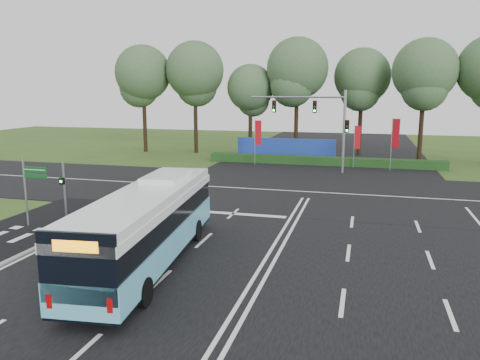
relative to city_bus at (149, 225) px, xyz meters
name	(u,v)px	position (x,y,z in m)	size (l,w,h in m)	color
ground	(273,247)	(4.40, 3.41, -1.67)	(120.00, 120.00, 0.00)	#32531B
road_main	(273,247)	(4.40, 3.41, -1.65)	(20.00, 120.00, 0.04)	black
road_cross	(306,192)	(4.40, 15.41, -1.64)	(120.00, 14.00, 0.05)	black
kerb_strip	(37,248)	(-5.70, 0.41, -1.61)	(0.25, 18.00, 0.12)	gray
city_bus	(149,225)	(0.00, 0.00, 0.00)	(3.63, 11.73, 3.31)	#5DBAD7
pedestrian_signal	(64,189)	(-7.46, 5.06, 0.05)	(0.26, 0.41, 3.14)	gray
street_sign	(30,183)	(-8.16, 3.31, 0.67)	(1.43, 0.13, 3.67)	gray
banner_flag_left	(257,135)	(-1.65, 26.50, 1.15)	(0.62, 0.20, 4.30)	gray
banner_flag_mid	(357,140)	(7.42, 27.10, 0.91)	(0.57, 0.17, 3.92)	gray
banner_flag_right	(395,137)	(10.60, 25.96, 1.38)	(0.64, 0.32, 4.69)	gray
traffic_light_gantry	(323,118)	(4.61, 23.91, 3.00)	(8.41, 0.28, 7.00)	gray
hedge	(323,161)	(4.40, 27.91, -1.27)	(22.00, 1.20, 0.80)	#183A15
blue_hoarding	(286,149)	(0.40, 30.41, -0.57)	(10.00, 0.30, 2.20)	#1E3BA3
eucalyptus_row	(303,73)	(1.56, 33.62, 7.12)	(41.92, 9.17, 12.49)	black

